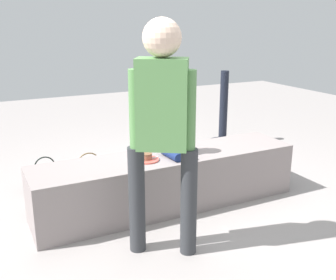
{
  "coord_description": "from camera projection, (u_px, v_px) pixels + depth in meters",
  "views": [
    {
      "loc": [
        -1.51,
        -3.05,
        1.64
      ],
      "look_at": [
        -0.16,
        -0.33,
        0.74
      ],
      "focal_mm": 43.0,
      "sensor_mm": 36.0,
      "label": 1
    }
  ],
  "objects": [
    {
      "name": "handbag_brown_canvas",
      "position": [
        89.0,
        174.0,
        4.15
      ],
      "size": [
        0.33,
        0.1,
        0.35
      ],
      "color": "brown",
      "rests_on": "ground_plane"
    },
    {
      "name": "adult_standing",
      "position": [
        162.0,
        119.0,
        2.71
      ],
      "size": [
        0.44,
        0.35,
        1.67
      ],
      "color": "#2F3135",
      "rests_on": "ground_plane"
    },
    {
      "name": "party_cup_red",
      "position": [
        94.0,
        161.0,
        4.74
      ],
      "size": [
        0.08,
        0.08,
        0.09
      ],
      "primitive_type": "cylinder",
      "color": "red",
      "rests_on": "ground_plane"
    },
    {
      "name": "water_bottle_near_gift",
      "position": [
        146.0,
        156.0,
        4.81
      ],
      "size": [
        0.07,
        0.07,
        0.2
      ],
      "color": "silver",
      "rests_on": "ground_plane"
    },
    {
      "name": "railing_post",
      "position": [
        223.0,
        117.0,
        5.51
      ],
      "size": [
        0.36,
        0.36,
        1.0
      ],
      "color": "black",
      "rests_on": "ground_plane"
    },
    {
      "name": "cake_plate",
      "position": [
        146.0,
        158.0,
        3.45
      ],
      "size": [
        0.22,
        0.22,
        0.07
      ],
      "color": "#E0594C",
      "rests_on": "concrete_ledge"
    },
    {
      "name": "child_seated",
      "position": [
        173.0,
        132.0,
        3.55
      ],
      "size": [
        0.28,
        0.32,
        0.48
      ],
      "color": "navy",
      "rests_on": "concrete_ledge"
    },
    {
      "name": "cake_box_white",
      "position": [
        128.0,
        175.0,
        4.29
      ],
      "size": [
        0.4,
        0.37,
        0.13
      ],
      "primitive_type": "cube",
      "rotation": [
        0.0,
        0.0,
        0.29
      ],
      "color": "white",
      "rests_on": "ground_plane"
    },
    {
      "name": "gift_bag",
      "position": [
        180.0,
        158.0,
        4.61
      ],
      "size": [
        0.19,
        0.08,
        0.28
      ],
      "color": "#59C6B2",
      "rests_on": "ground_plane"
    },
    {
      "name": "handbag_black_leather",
      "position": [
        46.0,
        178.0,
        4.01
      ],
      "size": [
        0.27,
        0.14,
        0.36
      ],
      "color": "black",
      "rests_on": "ground_plane"
    },
    {
      "name": "water_bottle_far_side",
      "position": [
        43.0,
        194.0,
        3.77
      ],
      "size": [
        0.06,
        0.06,
        0.18
      ],
      "color": "silver",
      "rests_on": "ground_plane"
    },
    {
      "name": "ground_plane",
      "position": [
        168.0,
        205.0,
        3.73
      ],
      "size": [
        12.0,
        12.0,
        0.0
      ],
      "primitive_type": "plane",
      "color": "gray"
    },
    {
      "name": "concrete_ledge",
      "position": [
        168.0,
        180.0,
        3.66
      ],
      "size": [
        2.43,
        0.55,
        0.49
      ],
      "primitive_type": "cube",
      "color": "gray",
      "rests_on": "ground_plane"
    }
  ]
}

